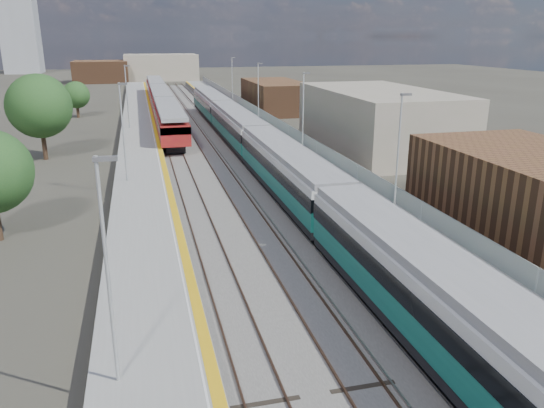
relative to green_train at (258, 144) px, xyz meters
name	(u,v)px	position (x,y,z in m)	size (l,w,h in m)	color
ground	(224,147)	(-1.50, 10.52, -2.33)	(320.00, 320.00, 0.00)	#47443A
ballast_bed	(201,144)	(-3.75, 13.02, -2.30)	(10.50, 155.00, 0.06)	#565451
tracks	(205,140)	(-3.15, 14.69, -2.22)	(8.96, 160.00, 0.17)	#4C3323
platform_right	(265,137)	(3.78, 13.01, -1.79)	(4.70, 155.00, 8.52)	slate
platform_left	(140,142)	(-10.55, 13.01, -1.81)	(4.30, 155.00, 8.52)	slate
buildings	(96,41)	(-19.62, 99.11, 8.37)	(72.00, 185.50, 40.00)	brown
green_train	(258,144)	(0.00, 0.00, 0.00)	(3.00, 83.58, 3.31)	black
red_train	(161,101)	(-7.00, 37.37, -0.03)	(3.08, 62.38, 3.89)	black
tree_b	(39,106)	(-19.80, 8.82, 2.97)	(6.21, 6.21, 8.41)	#382619
tree_c	(76,95)	(-19.41, 38.27, 1.07)	(3.99, 3.99, 5.41)	#382619
tree_d	(379,100)	(22.29, 22.19, 0.98)	(3.88, 3.88, 5.26)	#382619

